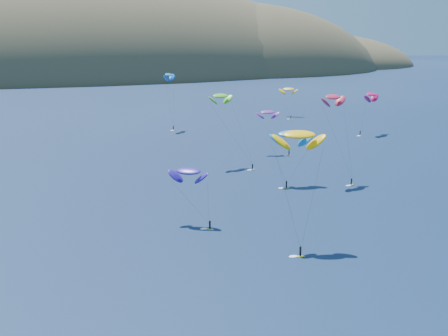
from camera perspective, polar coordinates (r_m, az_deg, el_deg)
island at (r=632.13m, az=-12.00°, el=7.55°), size 730.00×300.00×210.00m
kitesurfer_2 at (r=123.92m, az=6.87°, el=3.04°), size 10.90×12.71×24.84m
kitesurfer_3 at (r=195.97m, az=-0.32°, el=6.61°), size 11.77×14.38×24.34m
kitesurfer_4 at (r=268.42m, az=-5.06°, el=8.48°), size 8.54×9.23×25.65m
kitesurfer_5 at (r=173.51m, az=6.20°, el=3.11°), size 12.68×9.35×17.27m
kitesurfer_6 at (r=216.25m, az=4.03°, el=5.11°), size 9.81×10.05×16.44m
kitesurfer_8 at (r=263.29m, az=13.31°, el=6.56°), size 13.01×9.67×19.05m
kitesurfer_9 at (r=177.01m, az=9.96°, el=6.41°), size 9.78×10.87×26.40m
kitesurfer_10 at (r=137.81m, az=-3.27°, el=-0.30°), size 9.46×11.85×14.17m
kitesurfer_11 at (r=311.72m, az=5.91°, el=7.19°), size 9.67×16.47×15.70m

